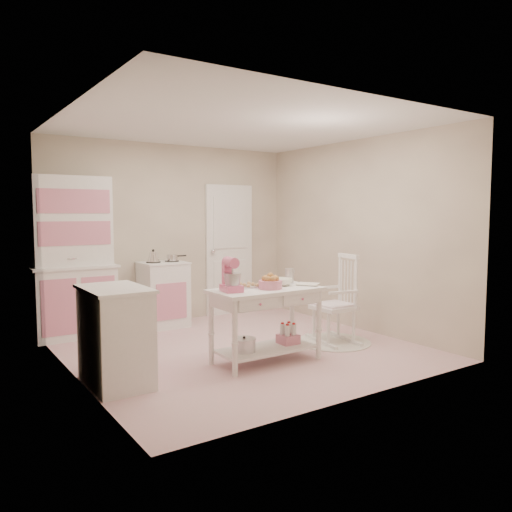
# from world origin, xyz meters

# --- Properties ---
(room_shell) EXTENTS (3.84, 3.84, 2.62)m
(room_shell) POSITION_xyz_m (0.00, 0.00, 1.65)
(room_shell) COLOR pink
(room_shell) RESTS_ON ground
(door) EXTENTS (0.82, 0.05, 2.04)m
(door) POSITION_xyz_m (0.95, 1.87, 1.02)
(door) COLOR white
(door) RESTS_ON ground
(hutch) EXTENTS (1.06, 0.50, 2.08)m
(hutch) POSITION_xyz_m (-1.49, 1.66, 1.04)
(hutch) COLOR white
(hutch) RESTS_ON ground
(stove) EXTENTS (0.62, 0.57, 0.92)m
(stove) POSITION_xyz_m (-0.29, 1.61, 0.46)
(stove) COLOR white
(stove) RESTS_ON ground
(base_cabinet) EXTENTS (0.54, 0.84, 0.92)m
(base_cabinet) POSITION_xyz_m (-1.63, -0.38, 0.46)
(base_cabinet) COLOR white
(base_cabinet) RESTS_ON ground
(lace_rug) EXTENTS (0.92, 0.92, 0.01)m
(lace_rug) POSITION_xyz_m (1.10, -0.40, 0.01)
(lace_rug) COLOR white
(lace_rug) RESTS_ON ground
(rocking_chair) EXTENTS (0.60, 0.79, 1.10)m
(rocking_chair) POSITION_xyz_m (1.10, -0.40, 0.55)
(rocking_chair) COLOR white
(rocking_chair) RESTS_ON ground
(work_table) EXTENTS (1.20, 0.60, 0.80)m
(work_table) POSITION_xyz_m (-0.05, -0.58, 0.40)
(work_table) COLOR white
(work_table) RESTS_ON ground
(stand_mixer) EXTENTS (0.24, 0.31, 0.34)m
(stand_mixer) POSITION_xyz_m (-0.47, -0.56, 0.97)
(stand_mixer) COLOR pink
(stand_mixer) RESTS_ON work_table
(cookie_tray) EXTENTS (0.34, 0.24, 0.02)m
(cookie_tray) POSITION_xyz_m (-0.20, -0.40, 0.81)
(cookie_tray) COLOR silver
(cookie_tray) RESTS_ON work_table
(bread_basket) EXTENTS (0.25, 0.25, 0.09)m
(bread_basket) POSITION_xyz_m (-0.03, -0.63, 0.85)
(bread_basket) COLOR pink
(bread_basket) RESTS_ON work_table
(mixing_bowl) EXTENTS (0.25, 0.25, 0.08)m
(mixing_bowl) POSITION_xyz_m (0.21, -0.50, 0.84)
(mixing_bowl) COLOR white
(mixing_bowl) RESTS_ON work_table
(metal_pitcher) EXTENTS (0.10, 0.10, 0.17)m
(metal_pitcher) POSITION_xyz_m (0.39, -0.42, 0.89)
(metal_pitcher) COLOR silver
(metal_pitcher) RESTS_ON work_table
(recipe_book) EXTENTS (0.28, 0.30, 0.02)m
(recipe_book) POSITION_xyz_m (0.40, -0.70, 0.81)
(recipe_book) COLOR white
(recipe_book) RESTS_ON work_table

